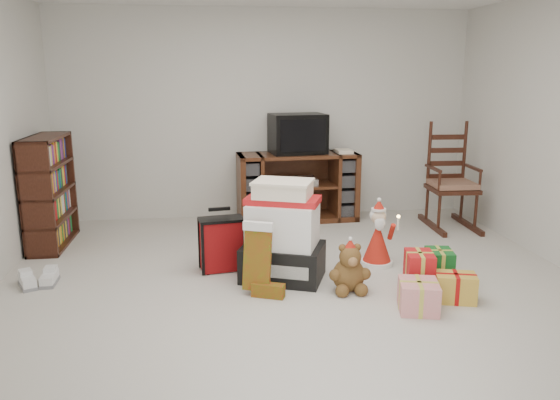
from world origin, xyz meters
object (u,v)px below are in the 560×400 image
at_px(rocking_chair, 450,190).
at_px(gift_pile, 283,237).
at_px(sneaker_pair, 39,280).
at_px(gift_cluster, 437,281).
at_px(crt_television, 298,134).
at_px(red_suitcase, 222,244).
at_px(teddy_bear, 349,271).
at_px(tv_stand, 297,187).
at_px(mrs_claus_figurine, 265,237).
at_px(santa_figurine, 377,240).
at_px(bookshelf, 50,194).

xyz_separation_m(rocking_chair, gift_pile, (-2.14, -1.42, -0.06)).
height_order(sneaker_pair, gift_cluster, gift_cluster).
bearing_deg(gift_pile, sneaker_pair, -161.94).
bearing_deg(gift_cluster, rocking_chair, 63.84).
bearing_deg(crt_television, red_suitcase, -127.05).
bearing_deg(teddy_bear, gift_cluster, -16.92).
bearing_deg(sneaker_pair, gift_cluster, -28.28).
bearing_deg(tv_stand, mrs_claus_figurine, -114.09).
xyz_separation_m(santa_figurine, gift_cluster, (0.25, -0.79, -0.10)).
relative_size(tv_stand, teddy_bear, 3.64).
distance_m(mrs_claus_figurine, crt_television, 1.73).
relative_size(red_suitcase, gift_cluster, 0.64).
height_order(gift_pile, teddy_bear, gift_pile).
bearing_deg(gift_cluster, sneaker_pair, 168.57).
bearing_deg(gift_cluster, tv_stand, 106.68).
relative_size(red_suitcase, santa_figurine, 0.92).
bearing_deg(crt_television, santa_figurine, -81.28).
xyz_separation_m(tv_stand, bookshelf, (-2.68, -0.65, 0.14)).
xyz_separation_m(red_suitcase, mrs_claus_figurine, (0.41, 0.24, -0.03)).
distance_m(sneaker_pair, crt_television, 3.26).
height_order(bookshelf, mrs_claus_figurine, bookshelf).
distance_m(teddy_bear, sneaker_pair, 2.61).
height_order(bookshelf, sneaker_pair, bookshelf).
bearing_deg(tv_stand, gift_cluster, -76.28).
relative_size(bookshelf, gift_cluster, 1.26).
height_order(bookshelf, red_suitcase, bookshelf).
height_order(tv_stand, sneaker_pair, tv_stand).
relative_size(tv_stand, gift_cluster, 1.62).
bearing_deg(red_suitcase, mrs_claus_figurine, 21.30).
bearing_deg(tv_stand, teddy_bear, -91.31).
distance_m(gift_pile, teddy_bear, 0.64).
bearing_deg(santa_figurine, gift_pile, -165.35).
bearing_deg(crt_television, gift_cluster, -80.70).
height_order(bookshelf, crt_television, crt_television).
bearing_deg(crt_television, gift_pile, -109.87).
height_order(santa_figurine, gift_cluster, santa_figurine).
relative_size(bookshelf, teddy_bear, 2.85).
height_order(tv_stand, mrs_claus_figurine, tv_stand).
distance_m(tv_stand, red_suitcase, 1.90).
height_order(mrs_claus_figurine, gift_cluster, mrs_claus_figurine).
distance_m(santa_figurine, mrs_claus_figurine, 1.06).
height_order(rocking_chair, crt_television, crt_television).
relative_size(teddy_bear, mrs_claus_figurine, 0.69).
height_order(mrs_claus_figurine, sneaker_pair, mrs_claus_figurine).
distance_m(bookshelf, gift_cluster, 3.89).
bearing_deg(teddy_bear, bookshelf, 149.64).
relative_size(teddy_bear, santa_figurine, 0.64).
bearing_deg(rocking_chair, santa_figurine, -133.67).
distance_m(bookshelf, sneaker_pair, 1.27).
bearing_deg(crt_television, bookshelf, -173.05).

